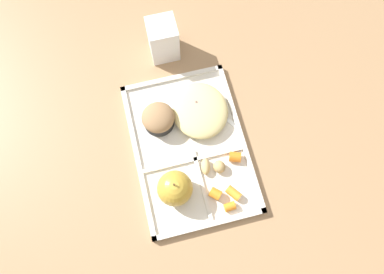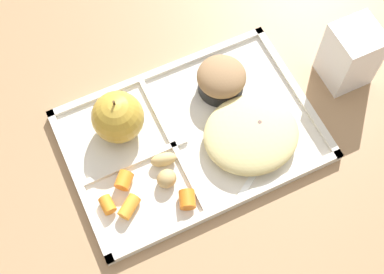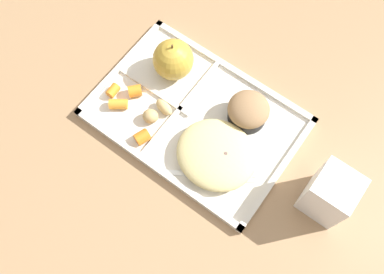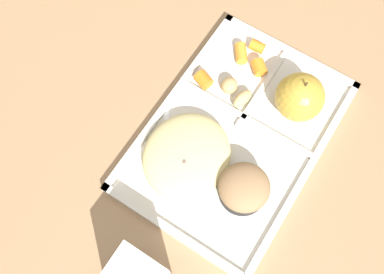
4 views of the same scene
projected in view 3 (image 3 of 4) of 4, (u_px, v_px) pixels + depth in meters
name	position (u px, v px, depth m)	size (l,w,h in m)	color
ground	(196.00, 119.00, 0.81)	(6.00, 6.00, 0.00)	#997551
lunch_tray	(195.00, 117.00, 0.80)	(0.38, 0.26, 0.02)	silver
green_apple	(173.00, 60.00, 0.80)	(0.08, 0.08, 0.09)	#B79333
bran_muffin	(248.00, 111.00, 0.78)	(0.08, 0.08, 0.06)	black
carrot_slice_tilted	(142.00, 137.00, 0.77)	(0.02, 0.02, 0.03)	orange
carrot_slice_edge	(118.00, 104.00, 0.80)	(0.02, 0.02, 0.03)	orange
carrot_slice_back	(135.00, 91.00, 0.81)	(0.02, 0.02, 0.02)	orange
carrot_slice_diagonal	(113.00, 91.00, 0.81)	(0.02, 0.02, 0.02)	orange
potato_chunk_small	(150.00, 116.00, 0.79)	(0.03, 0.03, 0.03)	tan
potato_chunk_wedge	(164.00, 107.00, 0.80)	(0.04, 0.02, 0.02)	tan
egg_noodle_pile	(216.00, 154.00, 0.75)	(0.15, 0.13, 0.04)	#D6C684
meatball_front	(224.00, 157.00, 0.75)	(0.04, 0.04, 0.04)	brown
meatball_back	(215.00, 169.00, 0.74)	(0.03, 0.03, 0.03)	brown
plastic_fork	(217.00, 175.00, 0.76)	(0.14, 0.10, 0.00)	white
milk_carton	(329.00, 196.00, 0.70)	(0.07, 0.07, 0.11)	white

